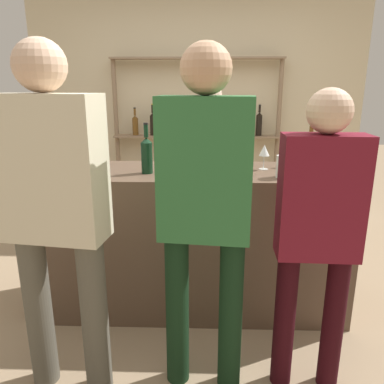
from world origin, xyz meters
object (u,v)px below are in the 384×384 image
ice_bucket (213,154)px  server_behind_counter (209,157)px  wine_glass (264,151)px  customer_right (318,224)px  counter_bottle_3 (96,149)px  customer_left (55,203)px  counter_bottle_1 (310,147)px  cork_jar (284,167)px  customer_center (205,200)px  counter_bottle_2 (229,145)px  counter_bottle_0 (147,154)px

ice_bucket → server_behind_counter: server_behind_counter is taller
wine_glass → customer_right: bearing=-80.0°
counter_bottle_3 → customer_left: customer_left is taller
counter_bottle_1 → cork_jar: 0.49m
ice_bucket → customer_left: 1.15m
server_behind_counter → counter_bottle_3: bearing=-61.5°
cork_jar → customer_center: bearing=-129.8°
counter_bottle_2 → counter_bottle_3: (-0.94, -0.20, -0.00)m
server_behind_counter → customer_right: (0.52, -1.61, -0.03)m
customer_left → customer_center: customer_left is taller
counter_bottle_3 → customer_left: 0.86m
counter_bottle_0 → counter_bottle_1: (1.16, 0.31, 0.00)m
counter_bottle_2 → server_behind_counter: bearing=102.6°
counter_bottle_3 → customer_right: customer_right is taller
cork_jar → counter_bottle_3: bearing=170.8°
counter_bottle_2 → counter_bottle_1: bearing=0.3°
counter_bottle_0 → counter_bottle_2: bearing=28.6°
counter_bottle_1 → counter_bottle_0: bearing=-165.1°
counter_bottle_1 → customer_center: (-0.77, -1.01, -0.10)m
counter_bottle_2 → counter_bottle_0: bearing=-151.4°
counter_bottle_1 → ice_bucket: bearing=-163.3°
server_behind_counter → wine_glass: bearing=9.4°
server_behind_counter → customer_left: bearing=-41.4°
counter_bottle_3 → server_behind_counter: server_behind_counter is taller
server_behind_counter → customer_center: 1.62m
counter_bottle_3 → customer_center: bearing=-47.0°
customer_left → counter_bottle_3: bearing=10.1°
wine_glass → ice_bucket: bearing=-172.5°
customer_right → customer_center: bearing=92.4°
counter_bottle_0 → wine_glass: bearing=10.0°
counter_bottle_3 → wine_glass: counter_bottle_3 is taller
counter_bottle_2 → customer_left: bearing=-130.8°
counter_bottle_0 → ice_bucket: bearing=12.0°
counter_bottle_3 → customer_left: size_ratio=0.20×
counter_bottle_1 → counter_bottle_3: (-1.53, -0.20, 0.01)m
server_behind_counter → customer_right: bearing=1.5°
counter_bottle_0 → customer_center: customer_center is taller
counter_bottle_0 → wine_glass: (0.80, 0.14, 0.00)m
counter_bottle_0 → counter_bottle_3: 0.39m
wine_glass → customer_right: customer_right is taller
counter_bottle_3 → cork_jar: size_ratio=2.53×
counter_bottle_3 → customer_left: (0.03, -0.85, -0.12)m
counter_bottle_0 → ice_bucket: (0.44, 0.09, -0.01)m
customer_right → counter_bottle_2: bearing=22.9°
counter_bottle_1 → customer_center: customer_center is taller
counter_bottle_0 → counter_bottle_3: (-0.37, 0.11, 0.02)m
customer_left → cork_jar: bearing=-54.3°
counter_bottle_1 → counter_bottle_2: (-0.60, -0.00, 0.02)m
counter_bottle_3 → customer_center: (0.76, -0.81, -0.11)m
counter_bottle_3 → server_behind_counter: size_ratio=0.22×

